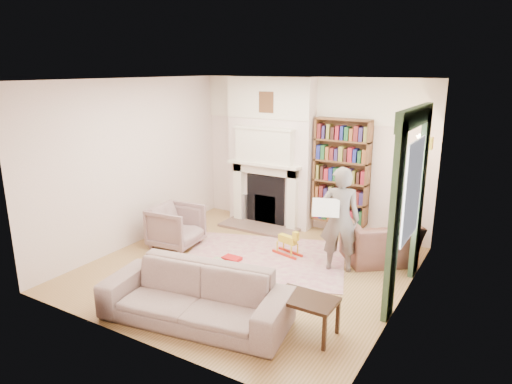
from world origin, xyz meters
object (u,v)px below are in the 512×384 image
Objects in this scene: bookcase at (341,172)px; paraffin_heater at (242,207)px; man_reading at (340,219)px; rocking_horse at (287,242)px; sofa at (195,296)px; armchair_left at (176,226)px; coffee_table at (305,316)px; armchair_reading at (380,241)px.

paraffin_heater is at bearing -173.55° from bookcase.
man_reading reaches higher than rocking_horse.
sofa is 2.49m from man_reading.
coffee_table is at bearing -119.11° from armchair_left.
coffee_table is at bearing 47.29° from armchair_reading.
bookcase is at bearing -90.20° from man_reading.
paraffin_heater is at bearing -51.25° from armchair_reading.
bookcase reaches higher than armchair_left.
armchair_left is (-3.17, -1.11, 0.01)m from armchair_reading.
man_reading is (-0.45, -0.60, 0.46)m from armchair_reading.
bookcase reaches higher than armchair_reading.
man_reading is 2.82m from paraffin_heater.
bookcase is 3.51m from coffee_table.
sofa is 2.35m from rocking_horse.
coffee_table reaches higher than rocking_horse.
coffee_table is 1.39× the size of rocking_horse.
armchair_reading is 3.01m from paraffin_heater.
bookcase is at bearing 89.06° from rocking_horse.
man_reading reaches higher than sofa.
bookcase is 2.38× the size of armchair_left.
bookcase is at bearing -79.79° from armchair_reading.
armchair_left is 1.76m from paraffin_heater.
bookcase is 3.04m from armchair_left.
paraffin_heater is (-2.49, 1.23, -0.52)m from man_reading.
armchair_reading is 0.46× the size of sofa.
bookcase is at bearing 6.45° from paraffin_heater.
armchair_left is at bearing 157.11° from coffee_table.
armchair_reading reaches higher than paraffin_heater.
man_reading is (0.95, 2.25, 0.47)m from sofa.
man_reading reaches higher than coffee_table.
paraffin_heater is at bearing 104.48° from sofa.
man_reading is at bearing 57.78° from sofa.
rocking_horse is at bearing -18.79° from armchair_reading.
sofa reaches higher than rocking_horse.
armchair_reading is at bearing 54.50° from sofa.
coffee_table is (1.25, 0.42, -0.10)m from sofa.
sofa is 1.32m from coffee_table.
armchair_reading is at bearing -40.69° from bookcase.
armchair_left reaches higher than sofa.
paraffin_heater reaches higher than coffee_table.
rocking_horse is (1.81, 0.61, -0.13)m from armchair_left.
armchair_left is 1.41× the size of paraffin_heater.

